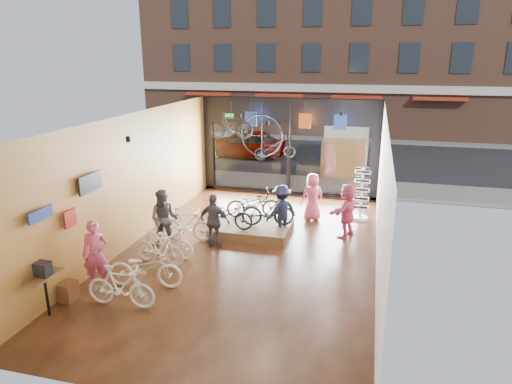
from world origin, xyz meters
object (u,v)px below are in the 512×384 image
(display_bike_right, at_px, (253,204))
(customer_4, at_px, (312,197))
(box_truck, at_px, (347,144))
(customer_1, at_px, (164,219))
(display_bike_mid, at_px, (268,211))
(customer_0, at_px, (96,254))
(street_car, at_px, (243,143))
(customer_3, at_px, (282,210))
(customer_5, at_px, (347,210))
(display_bike_left, at_px, (226,214))
(floor_bike_5, at_px, (186,224))
(floor_bike_4, at_px, (170,241))
(floor_bike_3, at_px, (159,248))
(floor_bike_1, at_px, (121,286))
(sunglasses_rack, at_px, (361,194))
(display_platform, at_px, (252,228))
(customer_2, at_px, (214,221))
(penny_farthing, at_px, (270,137))
(floor_bike_2, at_px, (145,268))
(hung_bike, at_px, (231,126))

(display_bike_right, relative_size, customer_4, 1.07)
(box_truck, bearing_deg, customer_1, -111.33)
(display_bike_mid, bearing_deg, customer_0, 128.62)
(street_car, bearing_deg, customer_3, 21.95)
(customer_4, bearing_deg, customer_0, 25.61)
(customer_0, xyz_separation_m, customer_5, (5.58, 4.75, -0.00))
(display_bike_left, distance_m, display_bike_mid, 1.29)
(display_bike_mid, bearing_deg, floor_bike_5, 99.65)
(box_truck, relative_size, customer_3, 3.79)
(street_car, height_order, floor_bike_4, street_car)
(floor_bike_3, relative_size, display_bike_mid, 0.94)
(floor_bike_1, bearing_deg, floor_bike_5, -0.59)
(floor_bike_1, relative_size, floor_bike_3, 1.07)
(sunglasses_rack, bearing_deg, customer_5, -107.22)
(floor_bike_3, xyz_separation_m, display_platform, (1.81, 2.75, -0.30))
(floor_bike_3, bearing_deg, box_truck, -10.87)
(display_bike_right, distance_m, customer_2, 2.10)
(floor_bike_3, bearing_deg, floor_bike_5, 5.90)
(customer_3, distance_m, penny_farthing, 3.62)
(display_bike_right, xyz_separation_m, customer_2, (-0.63, -2.00, 0.05))
(customer_0, bearing_deg, sunglasses_rack, 24.70)
(street_car, relative_size, floor_bike_2, 2.52)
(floor_bike_5, xyz_separation_m, customer_0, (-0.94, -3.24, 0.34))
(floor_bike_1, height_order, customer_3, customer_3)
(display_bike_left, relative_size, customer_4, 1.05)
(display_bike_mid, height_order, customer_2, customer_2)
(floor_bike_5, height_order, penny_farthing, penny_farthing)
(customer_1, bearing_deg, hung_bike, 72.77)
(display_bike_left, bearing_deg, floor_bike_2, 169.78)
(customer_1, bearing_deg, display_bike_right, 40.00)
(box_truck, xyz_separation_m, customer_2, (-3.02, -10.94, -0.39))
(display_bike_right, distance_m, penny_farthing, 3.02)
(customer_1, bearing_deg, floor_bike_5, 52.48)
(street_car, height_order, display_bike_mid, street_car)
(box_truck, xyz_separation_m, customer_5, (0.60, -9.10, -0.36))
(display_bike_left, relative_size, penny_farthing, 0.87)
(box_truck, bearing_deg, customer_3, -98.09)
(box_truck, height_order, customer_5, box_truck)
(customer_3, relative_size, customer_4, 0.99)
(floor_bike_2, xyz_separation_m, hung_bike, (0.07, 6.77, 2.45))
(display_bike_mid, xyz_separation_m, customer_3, (0.41, 0.09, 0.02))
(floor_bike_4, distance_m, sunglasses_rack, 6.65)
(display_platform, xyz_separation_m, customer_5, (2.88, 0.49, 0.69))
(customer_0, bearing_deg, customer_4, 31.29)
(floor_bike_3, xyz_separation_m, display_bike_left, (1.14, 2.24, 0.29))
(customer_0, relative_size, sunglasses_rack, 0.95)
(display_bike_left, bearing_deg, floor_bike_3, 157.50)
(box_truck, height_order, sunglasses_rack, box_truck)
(display_bike_left, relative_size, display_bike_mid, 1.06)
(floor_bike_1, distance_m, display_bike_mid, 5.41)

